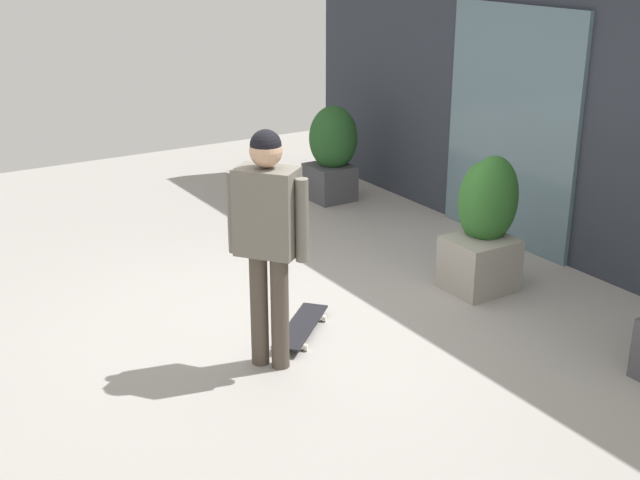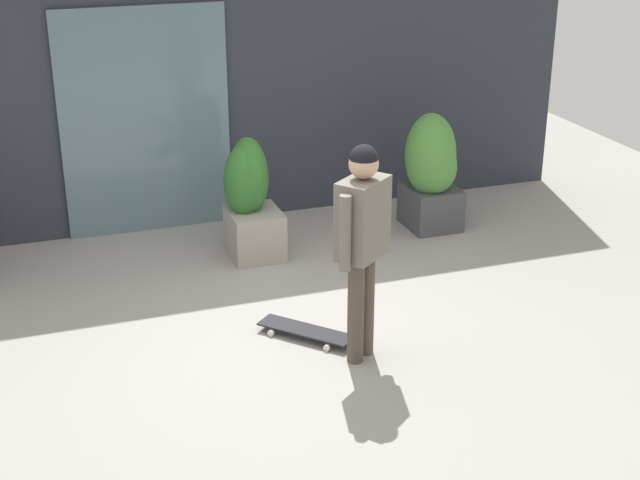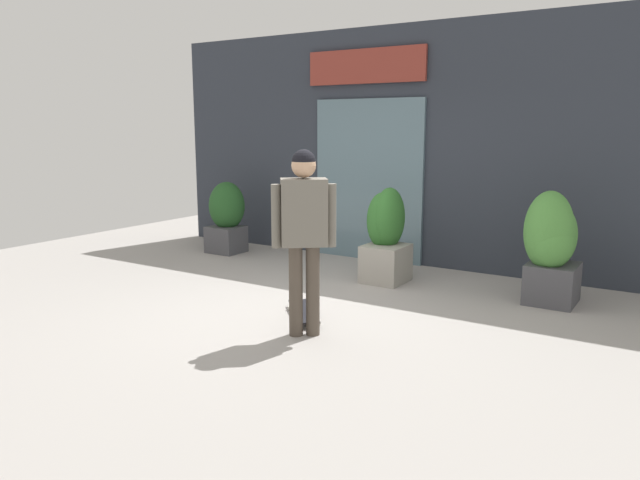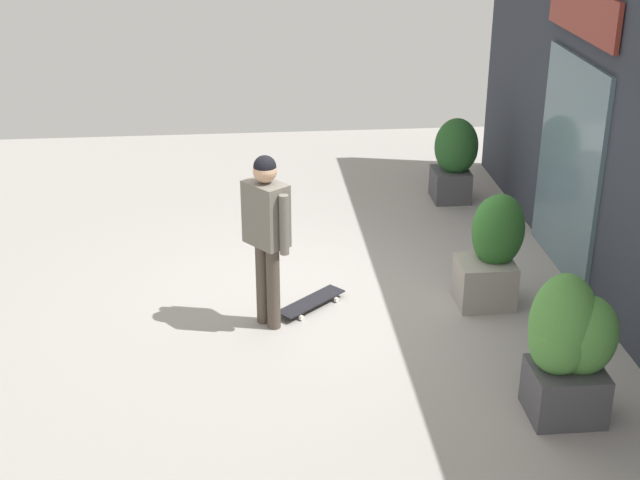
# 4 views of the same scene
# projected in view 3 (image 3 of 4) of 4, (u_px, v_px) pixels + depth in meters

# --- Properties ---
(ground_plane) EXTENTS (12.00, 12.00, 0.00)m
(ground_plane) POSITION_uv_depth(u_px,v_px,m) (306.00, 312.00, 6.45)
(ground_plane) COLOR #9E9993
(building_facade) EXTENTS (8.23, 0.31, 3.34)m
(building_facade) POSITION_uv_depth(u_px,v_px,m) (414.00, 148.00, 8.51)
(building_facade) COLOR #2D333D
(building_facade) RESTS_ON ground_plane
(skateboarder) EXTENTS (0.49, 0.46, 1.75)m
(skateboarder) POSITION_uv_depth(u_px,v_px,m) (304.00, 223.00, 5.54)
(skateboarder) COLOR #4C4238
(skateboarder) RESTS_ON ground_plane
(skateboard) EXTENTS (0.71, 0.75, 0.08)m
(skateboard) POSITION_uv_depth(u_px,v_px,m) (303.00, 311.00, 6.26)
(skateboard) COLOR black
(skateboard) RESTS_ON ground_plane
(planter_box_left) EXTENTS (0.53, 0.65, 1.20)m
(planter_box_left) POSITION_uv_depth(u_px,v_px,m) (386.00, 234.00, 7.66)
(planter_box_left) COLOR gray
(planter_box_left) RESTS_ON ground_plane
(planter_box_right) EXTENTS (0.59, 0.71, 1.27)m
(planter_box_right) POSITION_uv_depth(u_px,v_px,m) (552.00, 245.00, 6.67)
(planter_box_right) COLOR #47474C
(planter_box_right) RESTS_ON ground_plane
(planter_box_mid) EXTENTS (0.55, 0.58, 1.11)m
(planter_box_mid) POSITION_uv_depth(u_px,v_px,m) (227.00, 214.00, 9.45)
(planter_box_mid) COLOR #47474C
(planter_box_mid) RESTS_ON ground_plane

